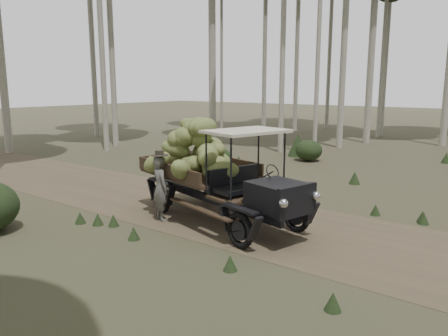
{
  "coord_description": "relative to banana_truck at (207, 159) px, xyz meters",
  "views": [
    {
      "loc": [
        4.12,
        -8.82,
        3.38
      ],
      "look_at": [
        -2.22,
        -0.5,
        1.37
      ],
      "focal_mm": 35.0,
      "sensor_mm": 36.0,
      "label": 1
    }
  ],
  "objects": [
    {
      "name": "undergrowth",
      "position": [
        2.09,
        0.3,
        -0.98
      ],
      "size": [
        20.81,
        23.6,
        1.38
      ],
      "color": "#233319",
      "rests_on": "ground"
    },
    {
      "name": "banana_truck",
      "position": [
        0.0,
        0.0,
        0.0
      ],
      "size": [
        5.41,
        3.03,
        2.61
      ],
      "rotation": [
        0.0,
        0.0,
        -0.26
      ],
      "color": "black",
      "rests_on": "ground"
    },
    {
      "name": "farmer",
      "position": [
        -0.74,
        -0.95,
        -0.68
      ],
      "size": [
        0.7,
        0.59,
        1.78
      ],
      "rotation": [
        0.0,
        0.0,
        2.76
      ],
      "color": "#53514C",
      "rests_on": "ground"
    },
    {
      "name": "ground",
      "position": [
        2.84,
        0.38,
        -1.52
      ],
      "size": [
        120.0,
        120.0,
        0.0
      ],
      "primitive_type": "plane",
      "color": "#473D2B",
      "rests_on": "ground"
    },
    {
      "name": "dirt_track",
      "position": [
        2.84,
        0.38,
        -1.52
      ],
      "size": [
        70.0,
        4.0,
        0.01
      ],
      "primitive_type": "cube",
      "color": "brown",
      "rests_on": "ground"
    }
  ]
}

